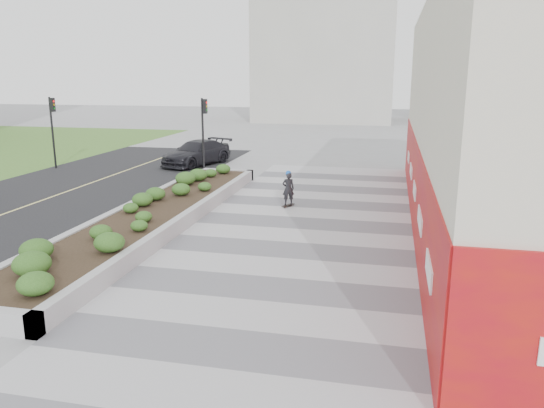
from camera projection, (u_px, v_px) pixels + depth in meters
The scene contains 12 objects.
ground at pixel (246, 318), 12.16m from camera, with size 160.00×160.00×0.00m, color gray.
walkway at pixel (274, 272), 15.01m from camera, with size 8.00×36.00×0.01m, color #A8A8AD.
building at pixel (509, 118), 18.25m from camera, with size 6.04×24.08×8.00m.
planter at pixel (154, 212), 19.87m from camera, with size 3.00×18.00×0.90m.
street at pixel (5, 214), 21.35m from camera, with size 10.00×40.00×0.00m, color black.
traffic_signal_near at pixel (204, 124), 29.64m from camera, with size 0.33×0.28×4.20m.
traffic_signal_far at pixel (53, 122), 31.12m from camera, with size 0.33×0.28×4.20m.
distant_bldg_north_l at pixel (327, 36), 63.01m from camera, with size 16.00×12.00×20.00m, color #ADAAA3.
distant_bldg_north_r at pixel (500, 18), 63.03m from camera, with size 14.00×10.00×24.00m, color #ADAAA3.
manhole_cover at pixel (292, 273), 14.90m from camera, with size 0.44×0.44×0.01m, color #595654.
skateboarder at pixel (288, 188), 22.31m from camera, with size 0.60×0.74×1.55m.
car_dark at pixel (197, 153), 32.80m from camera, with size 2.10×5.16×1.50m, color black.
Camera 1 is at (3.02, -10.80, 5.43)m, focal length 35.00 mm.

